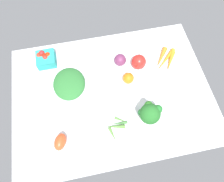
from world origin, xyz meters
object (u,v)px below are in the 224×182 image
object	(u,v)px
red_onion_center	(120,60)
leafy_greens_clump	(69,84)
heirloom_tomato_orange	(128,78)
carrot_bunch	(166,60)
roma_tomato	(60,142)
broccoli_head	(150,113)
berry_basket	(45,58)
bell_pepper_red	(139,62)
okra_pile	(117,127)

from	to	relation	value
red_onion_center	leafy_greens_clump	size ratio (longest dim) A/B	0.35
red_onion_center	heirloom_tomato_orange	xyz separation A→B (cm)	(-1.81, 11.96, -0.35)
carrot_bunch	roma_tomato	xyz separation A→B (cm)	(62.59, 34.66, 1.32)
broccoli_head	berry_basket	bearing A→B (deg)	-43.34
berry_basket	red_onion_center	xyz separation A→B (cm)	(-40.43, 9.38, 0.10)
leafy_greens_clump	bell_pepper_red	size ratio (longest dim) A/B	2.23
broccoli_head	bell_pepper_red	size ratio (longest dim) A/B	1.57
red_onion_center	okra_pile	xyz separation A→B (cm)	(9.74, 36.09, -2.50)
heirloom_tomato_orange	berry_basket	bearing A→B (deg)	-26.80
bell_pepper_red	heirloom_tomato_orange	xyz separation A→B (cm)	(7.62, 8.01, -1.30)
carrot_bunch	red_onion_center	xyz separation A→B (cm)	(25.58, -3.63, 1.99)
bell_pepper_red	heirloom_tomato_orange	bearing A→B (deg)	46.43
roma_tomato	bell_pepper_red	bearing A→B (deg)	148.41
carrot_bunch	leafy_greens_clump	bearing A→B (deg)	5.52
leafy_greens_clump	broccoli_head	bearing A→B (deg)	144.13
leafy_greens_clump	heirloom_tomato_orange	distance (cm)	31.34
leafy_greens_clump	carrot_bunch	bearing A→B (deg)	-174.48
leafy_greens_clump	roma_tomato	bearing A→B (deg)	75.45
broccoli_head	heirloom_tomato_orange	bearing A→B (deg)	-78.65
roma_tomato	bell_pepper_red	size ratio (longest dim) A/B	0.93
broccoli_head	leafy_greens_clump	world-z (taller)	broccoli_head
carrot_bunch	heirloom_tomato_orange	size ratio (longest dim) A/B	2.76
berry_basket	roma_tomato	bearing A→B (deg)	94.11
broccoli_head	heirloom_tomato_orange	xyz separation A→B (cm)	(4.59, -22.85, -5.32)
berry_basket	leafy_greens_clump	xyz separation A→B (cm)	(-11.05, 18.32, -0.18)
roma_tomato	broccoli_head	xyz separation A→B (cm)	(-43.40, -3.48, 5.64)
red_onion_center	roma_tomato	bearing A→B (deg)	45.98
berry_basket	broccoli_head	size ratio (longest dim) A/B	0.75
carrot_bunch	leafy_greens_clump	world-z (taller)	leafy_greens_clump
berry_basket	roma_tomato	distance (cm)	47.80
leafy_greens_clump	bell_pepper_red	world-z (taller)	bell_pepper_red
broccoli_head	red_onion_center	bearing A→B (deg)	-79.58
broccoli_head	heirloom_tomato_orange	world-z (taller)	broccoli_head
carrot_bunch	okra_pile	world-z (taller)	carrot_bunch
carrot_bunch	leafy_greens_clump	distance (cm)	55.25
carrot_bunch	roma_tomato	bearing A→B (deg)	28.98
broccoli_head	carrot_bunch	bearing A→B (deg)	-121.60
heirloom_tomato_orange	okra_pile	world-z (taller)	heirloom_tomato_orange
red_onion_center	broccoli_head	bearing A→B (deg)	100.42
bell_pepper_red	red_onion_center	bearing A→B (deg)	-22.72
berry_basket	leafy_greens_clump	world-z (taller)	berry_basket
roma_tomato	red_onion_center	world-z (taller)	red_onion_center
broccoli_head	bell_pepper_red	distance (cm)	31.27
leafy_greens_clump	heirloom_tomato_orange	size ratio (longest dim) A/B	3.20
roma_tomato	broccoli_head	world-z (taller)	broccoli_head
carrot_bunch	red_onion_center	bearing A→B (deg)	-8.07
red_onion_center	bell_pepper_red	world-z (taller)	bell_pepper_red
red_onion_center	leafy_greens_clump	xyz separation A→B (cm)	(29.38, 8.94, -0.28)
okra_pile	broccoli_head	bearing A→B (deg)	-175.49
roma_tomato	bell_pepper_red	distance (cm)	57.78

